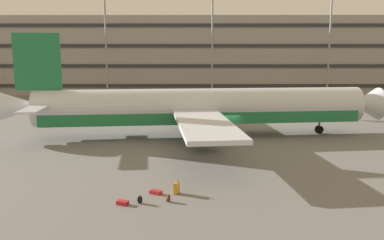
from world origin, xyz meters
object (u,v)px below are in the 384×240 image
object	(u,v)px
backpack_orange	(140,200)
backpack_black	(168,199)
suitcase_teal	(156,192)
suitcase_purple	(123,203)
suitcase_navy	(177,188)
airliner	(198,108)

from	to	relation	value
backpack_orange	backpack_black	distance (m)	1.68
suitcase_teal	backpack_orange	world-z (taller)	backpack_orange
suitcase_purple	suitcase_teal	bearing A→B (deg)	45.67
suitcase_navy	suitcase_teal	distance (m)	1.34
suitcase_purple	backpack_black	xyz separation A→B (m)	(2.64, 0.46, 0.08)
airliner	suitcase_teal	distance (m)	18.09
suitcase_purple	backpack_black	bearing A→B (deg)	9.87
suitcase_teal	airliner	bearing A→B (deg)	80.79
suitcase_teal	backpack_black	bearing A→B (deg)	-57.92
suitcase_purple	airliner	bearing A→B (deg)	76.59
airliner	backpack_orange	xyz separation A→B (m)	(-3.66, -19.23, -2.82)
backpack_orange	airliner	bearing A→B (deg)	79.21
suitcase_navy	backpack_orange	distance (m)	2.69
suitcase_navy	suitcase_purple	bearing A→B (deg)	-148.83
suitcase_navy	suitcase_teal	world-z (taller)	suitcase_navy
backpack_orange	backpack_black	size ratio (longest dim) A/B	1.10
suitcase_teal	backpack_black	world-z (taller)	backpack_black
airliner	suitcase_navy	distance (m)	17.84
airliner	backpack_orange	world-z (taller)	airliner
suitcase_purple	backpack_black	distance (m)	2.68
airliner	suitcase_teal	world-z (taller)	airliner
suitcase_purple	backpack_black	size ratio (longest dim) A/B	1.61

